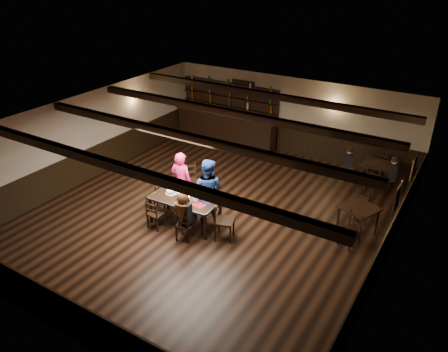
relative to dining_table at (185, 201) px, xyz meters
The scene contains 25 objects.
ground 1.08m from the dining_table, 63.70° to the left, with size 10.00×10.00×0.00m, color black.
room_shell 1.37m from the dining_table, 64.26° to the left, with size 9.02×10.02×2.71m.
dining_table is the anchor object (origin of this frame).
chair_near_left 0.84m from the dining_table, 131.39° to the right, with size 0.39×0.37×0.81m.
chair_near_right 0.80m from the dining_table, 57.08° to the right, with size 0.44×0.43×0.81m.
chair_end_left 1.07m from the dining_table, behind, with size 0.42×0.44×0.86m.
chair_end_right 1.14m from the dining_table, ahead, with size 0.57×0.58×1.00m.
chair_far_pushed 1.57m from the dining_table, 121.52° to the left, with size 0.62×0.62×0.96m.
woman_pink 0.77m from the dining_table, 132.51° to the left, with size 0.62×0.41×1.71m, color #F1173C.
man_blue 0.64m from the dining_table, 50.67° to the left, with size 0.85×0.66×1.75m, color navy.
seated_person 0.74m from the dining_table, 55.83° to the right, with size 0.36×0.54×0.88m.
cake 0.48m from the dining_table, behind, with size 0.31×0.31×0.10m.
plate_stack_a 0.18m from the dining_table, 166.15° to the right, with size 0.18×0.18×0.17m, color white.
plate_stack_b 0.32m from the dining_table, 23.14° to the left, with size 0.17×0.17×0.20m, color white.
tea_light 0.15m from the dining_table, 47.97° to the left, with size 0.04×0.04×0.06m.
salt_shaker 0.40m from the dining_table, 10.05° to the right, with size 0.04×0.04×0.10m, color silver.
pepper_shaker 0.45m from the dining_table, ahead, with size 0.03×0.03×0.09m, color #A5A8AD.
drink_glass 0.36m from the dining_table, 22.55° to the left, with size 0.07×0.07×0.11m, color silver.
menu_red 0.50m from the dining_table, ahead, with size 0.33×0.23×0.00m, color maroon.
menu_blue 0.60m from the dining_table, 17.96° to the left, with size 0.32×0.23×0.00m, color #0F154C.
bar_counter 5.83m from the dining_table, 110.56° to the left, with size 4.15×0.70×2.20m.
back_table_a 4.38m from the dining_table, 26.07° to the left, with size 1.07×1.07×0.75m.
back_table_b 5.99m from the dining_table, 52.04° to the left, with size 0.89×0.89×0.75m.
bg_patron_left 5.36m from the dining_table, 57.71° to the left, with size 0.28×0.38×0.71m.
bg_patron_right 6.11m from the dining_table, 47.06° to the left, with size 0.28×0.39×0.72m.
Camera 1 is at (5.58, -8.48, 6.29)m, focal length 35.00 mm.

